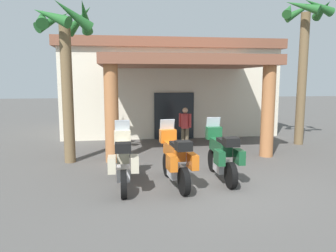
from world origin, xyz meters
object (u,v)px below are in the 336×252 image
motorcycle_orange (175,159)px  palm_tree_roadside (65,46)px  motel_building (166,86)px  motorcycle_green (222,154)px  pedestrian (185,125)px  palm_tree_near_portico (304,41)px  motorcycle_cream (123,160)px

motorcycle_orange → palm_tree_roadside: (-3.02, 2.78, 3.03)m
palm_tree_roadside → motel_building: bearing=58.1°
motorcycle_green → pedestrian: 4.14m
motorcycle_green → pedestrian: bearing=2.2°
palm_tree_near_portico → pedestrian: bearing=-179.2°
motel_building → palm_tree_roadside: palm_tree_roadside is taller
pedestrian → palm_tree_roadside: palm_tree_roadside is taller
motorcycle_cream → pedestrian: (2.45, 4.42, 0.22)m
motel_building → pedestrian: 5.06m
motorcycle_green → motorcycle_cream: bearing=95.8°
motel_building → motorcycle_orange: bearing=-96.3°
motel_building → motorcycle_green: bearing=-88.1°
motel_building → pedestrian: bearing=-88.8°
palm_tree_roadside → motorcycle_orange: bearing=-42.6°
motorcycle_cream → palm_tree_roadside: bearing=31.6°
motorcycle_green → palm_tree_roadside: 5.85m
motel_building → motorcycle_cream: bearing=-104.2°
motel_building → palm_tree_roadside: bearing=-121.8°
pedestrian → palm_tree_roadside: 5.28m
motorcycle_orange → motel_building: bearing=-12.4°
motorcycle_green → palm_tree_roadside: palm_tree_roadside is taller
motorcycle_orange → pedestrian: 4.58m
motel_building → motorcycle_orange: (-1.03, -9.30, -1.62)m
motorcycle_cream → palm_tree_near_portico: palm_tree_near_portico is taller
motorcycle_cream → pedestrian: bearing=-29.1°
motorcycle_cream → motorcycle_orange: same height
motorcycle_orange → palm_tree_roadside: 5.11m
motel_building → motorcycle_orange: motel_building is taller
motorcycle_orange → palm_tree_near_portico: (5.99, 4.50, 3.50)m
motorcycle_orange → palm_tree_near_portico: 8.27m
motorcycle_cream → palm_tree_roadside: palm_tree_roadside is taller
motorcycle_cream → palm_tree_roadside: (-1.70, 2.76, 3.03)m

